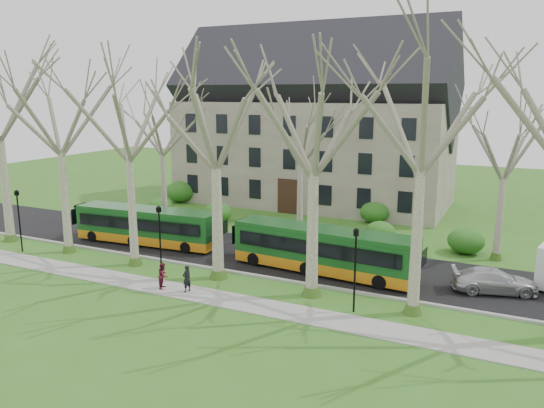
{
  "coord_description": "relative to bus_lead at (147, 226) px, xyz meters",
  "views": [
    {
      "loc": [
        13.17,
        -25.49,
        10.93
      ],
      "look_at": [
        -0.52,
        3.0,
        4.24
      ],
      "focal_mm": 35.0,
      "sensor_mm": 36.0,
      "label": 1
    }
  ],
  "objects": [
    {
      "name": "curb",
      "position": [
        11.21,
        -2.76,
        -1.35
      ],
      "size": [
        80.0,
        0.25,
        0.14
      ],
      "primitive_type": "cube",
      "color": "#A5A39E",
      "rests_on": "ground"
    },
    {
      "name": "tree_row_verge",
      "position": [
        11.21,
        -3.96,
        5.58
      ],
      "size": [
        49.0,
        7.0,
        14.0
      ],
      "color": "gray",
      "rests_on": "ground"
    },
    {
      "name": "sedan",
      "position": [
        23.44,
        0.58,
        -0.7
      ],
      "size": [
        4.92,
        3.12,
        1.33
      ],
      "primitive_type": "imported",
      "rotation": [
        0.0,
        0.0,
        1.87
      ],
      "color": "#B8B8BD",
      "rests_on": "road"
    },
    {
      "name": "pedestrian_b",
      "position": [
        6.54,
        -6.82,
        -0.62
      ],
      "size": [
        0.77,
        0.87,
        1.48
      ],
      "primitive_type": "imported",
      "rotation": [
        0.0,
        0.0,
        1.92
      ],
      "color": "#581425",
      "rests_on": "sidewalk"
    },
    {
      "name": "sidewalk",
      "position": [
        11.21,
        -6.76,
        -1.39
      ],
      "size": [
        70.0,
        2.0,
        0.06
      ],
      "primitive_type": "cube",
      "color": "gray",
      "rests_on": "ground"
    },
    {
      "name": "ground",
      "position": [
        11.21,
        -4.26,
        -1.42
      ],
      "size": [
        120.0,
        120.0,
        0.0
      ],
      "primitive_type": "plane",
      "color": "#38691E",
      "rests_on": "ground"
    },
    {
      "name": "building",
      "position": [
        5.21,
        19.74,
        6.65
      ],
      "size": [
        26.5,
        12.2,
        16.0
      ],
      "color": "gray",
      "rests_on": "ground"
    },
    {
      "name": "tree_row_far",
      "position": [
        9.88,
        6.74,
        4.58
      ],
      "size": [
        33.0,
        7.0,
        12.0
      ],
      "color": "gray",
      "rests_on": "ground"
    },
    {
      "name": "lamp_row",
      "position": [
        11.21,
        -5.26,
        1.15
      ],
      "size": [
        36.22,
        0.22,
        4.3
      ],
      "color": "black",
      "rests_on": "ground"
    },
    {
      "name": "hedges",
      "position": [
        6.54,
        9.74,
        -0.42
      ],
      "size": [
        30.6,
        8.6,
        2.0
      ],
      "color": "#1E5B1A",
      "rests_on": "ground"
    },
    {
      "name": "road",
      "position": [
        11.21,
        1.24,
        -1.39
      ],
      "size": [
        80.0,
        8.0,
        0.06
      ],
      "primitive_type": "cube",
      "color": "black",
      "rests_on": "ground"
    },
    {
      "name": "bus_lead",
      "position": [
        0.0,
        0.0,
        0.0
      ],
      "size": [
        11.01,
        3.02,
        2.72
      ],
      "primitive_type": null,
      "rotation": [
        0.0,
        0.0,
        0.07
      ],
      "color": "#164F1D",
      "rests_on": "road"
    },
    {
      "name": "pedestrian_a",
      "position": [
        8.07,
        -6.72,
        -0.6
      ],
      "size": [
        0.49,
        0.63,
        1.52
      ],
      "primitive_type": "imported",
      "rotation": [
        0.0,
        0.0,
        -1.82
      ],
      "color": "black",
      "rests_on": "sidewalk"
    },
    {
      "name": "bus_follow",
      "position": [
        13.73,
        -0.34,
        0.07
      ],
      "size": [
        11.57,
        3.29,
        2.85
      ],
      "primitive_type": null,
      "rotation": [
        0.0,
        0.0,
        -0.08
      ],
      "color": "#164F1D",
      "rests_on": "road"
    }
  ]
}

